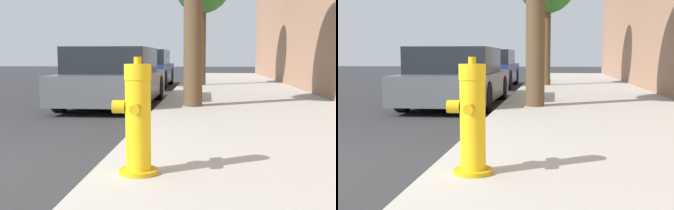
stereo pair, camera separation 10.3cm
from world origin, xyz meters
TOP-DOWN VIEW (x-y plane):
  - sidewalk_slab at (3.55, 0.00)m, footprint 3.55×40.00m
  - fire_hydrant at (2.16, -0.19)m, footprint 0.36×0.37m
  - parked_car_near at (0.69, 5.61)m, footprint 1.82×4.03m
  - parked_car_mid at (0.52, 11.31)m, footprint 1.77×4.04m

SIDE VIEW (x-z plane):
  - sidewalk_slab at x=3.55m, z-range 0.00..0.15m
  - fire_hydrant at x=2.16m, z-range 0.11..1.03m
  - parked_car_near at x=0.69m, z-range -0.02..1.24m
  - parked_car_mid at x=0.52m, z-range -0.02..1.28m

